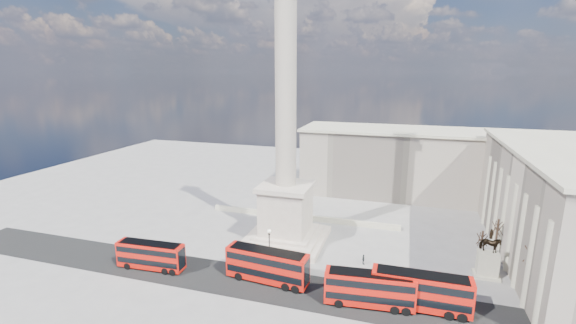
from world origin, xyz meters
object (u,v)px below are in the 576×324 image
(nelsons_column, at_px, (286,173))
(red_bus_b, at_px, (268,265))
(equestrian_statue, at_px, (488,261))
(pedestrian_standing, at_px, (457,289))
(pedestrian_walking, at_px, (400,287))
(victorian_lamp, at_px, (269,246))
(red_bus_a, at_px, (151,255))
(red_bus_d, at_px, (421,291))
(red_bus_c, at_px, (370,289))
(pedestrian_crossing, at_px, (363,259))

(nelsons_column, xyz_separation_m, red_bus_b, (1.68, -14.15, -10.29))
(equestrian_statue, distance_m, pedestrian_standing, 8.41)
(nelsons_column, xyz_separation_m, pedestrian_walking, (20.31, -11.50, -12.05))
(victorian_lamp, xyz_separation_m, pedestrian_standing, (27.17, 0.96, -3.05))
(equestrian_statue, bearing_deg, nelsons_column, 174.66)
(nelsons_column, bearing_deg, equestrian_statue, -5.34)
(red_bus_a, bearing_deg, pedestrian_standing, 4.70)
(red_bus_a, distance_m, equestrian_statue, 51.37)
(red_bus_a, bearing_deg, red_bus_d, -1.37)
(red_bus_c, xyz_separation_m, pedestrian_crossing, (-2.02, 11.17, -1.63))
(nelsons_column, bearing_deg, pedestrian_walking, -29.51)
(nelsons_column, xyz_separation_m, victorian_lamp, (0.68, -10.67, -8.98))
(red_bus_a, height_order, equestrian_statue, equestrian_statue)
(nelsons_column, distance_m, equestrian_statue, 34.40)
(red_bus_d, bearing_deg, pedestrian_walking, 129.46)
(red_bus_b, bearing_deg, nelsons_column, 102.00)
(red_bus_d, xyz_separation_m, pedestrian_walking, (-2.64, 3.16, -1.78))
(red_bus_c, height_order, pedestrian_walking, red_bus_c)
(nelsons_column, bearing_deg, pedestrian_crossing, -17.77)
(nelsons_column, distance_m, pedestrian_crossing, 19.46)
(red_bus_a, bearing_deg, red_bus_b, 2.25)
(red_bus_c, height_order, victorian_lamp, victorian_lamp)
(red_bus_c, distance_m, pedestrian_crossing, 11.47)
(red_bus_d, distance_m, pedestrian_standing, 7.18)
(red_bus_c, xyz_separation_m, equestrian_statue, (16.14, 12.77, 0.17))
(nelsons_column, distance_m, red_bus_c, 25.17)
(red_bus_d, relative_size, pedestrian_walking, 7.20)
(red_bus_a, distance_m, pedestrian_crossing, 33.55)
(nelsons_column, relative_size, equestrian_statue, 6.48)
(red_bus_d, height_order, pedestrian_standing, red_bus_d)
(nelsons_column, relative_size, pedestrian_crossing, 29.54)
(red_bus_a, bearing_deg, pedestrian_walking, 3.58)
(equestrian_statue, distance_m, pedestrian_walking, 15.09)
(victorian_lamp, bearing_deg, red_bus_a, -163.44)
(pedestrian_crossing, bearing_deg, equestrian_statue, -103.30)
(red_bus_b, bearing_deg, pedestrian_standing, 14.87)
(pedestrian_walking, bearing_deg, red_bus_c, -165.73)
(red_bus_c, xyz_separation_m, victorian_lamp, (-15.87, 5.16, 1.46))
(equestrian_statue, xyz_separation_m, pedestrian_walking, (-12.38, -8.44, -1.78))
(red_bus_b, relative_size, pedestrian_standing, 7.06)
(nelsons_column, xyz_separation_m, red_bus_a, (-17.03, -15.94, -10.63))
(victorian_lamp, relative_size, equestrian_statue, 0.87)
(nelsons_column, height_order, red_bus_d, nelsons_column)
(victorian_lamp, bearing_deg, red_bus_b, -74.05)
(red_bus_b, xyz_separation_m, equestrian_statue, (31.02, 11.10, 0.02))
(nelsons_column, height_order, victorian_lamp, nelsons_column)
(red_bus_a, bearing_deg, red_bus_c, -3.00)
(victorian_lamp, height_order, equestrian_statue, equestrian_statue)
(pedestrian_walking, bearing_deg, victorian_lamp, 142.88)
(red_bus_a, xyz_separation_m, red_bus_d, (39.99, 1.28, 0.35))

